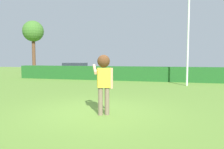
# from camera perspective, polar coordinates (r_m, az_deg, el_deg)

# --- Properties ---
(ground_plane) EXTENTS (60.00, 60.00, 0.00)m
(ground_plane) POSITION_cam_1_polar(r_m,az_deg,el_deg) (6.92, -4.44, -9.93)
(ground_plane) COLOR olive
(person) EXTENTS (0.75, 0.65, 1.81)m
(person) POSITION_cam_1_polar(r_m,az_deg,el_deg) (6.36, -2.26, -0.33)
(person) COLOR #7B6853
(person) RESTS_ON ground
(frisbee) EXTENTS (0.24, 0.24, 0.03)m
(frisbee) POSITION_cam_1_polar(r_m,az_deg,el_deg) (7.10, -3.99, 1.18)
(frisbee) COLOR white
(lamppost) EXTENTS (0.24, 0.24, 6.62)m
(lamppost) POSITION_cam_1_polar(r_m,az_deg,el_deg) (14.18, 19.69, 11.89)
(lamppost) COLOR silver
(lamppost) RESTS_ON ground
(hedge_row) EXTENTS (19.88, 0.90, 1.08)m
(hedge_row) POSITION_cam_1_polar(r_m,az_deg,el_deg) (16.42, 6.78, 0.23)
(hedge_row) COLOR #1F5A21
(hedge_row) RESTS_ON ground
(parked_car_green) EXTENTS (4.28, 1.97, 1.25)m
(parked_car_green) POSITION_cam_1_polar(r_m,az_deg,el_deg) (22.39, -9.81, 1.66)
(parked_car_green) COLOR #1E6633
(parked_car_green) RESTS_ON ground
(willow_tree) EXTENTS (2.54, 2.54, 6.32)m
(willow_tree) POSITION_cam_1_polar(r_m,az_deg,el_deg) (28.48, -20.29, 10.55)
(willow_tree) COLOR brown
(willow_tree) RESTS_ON ground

